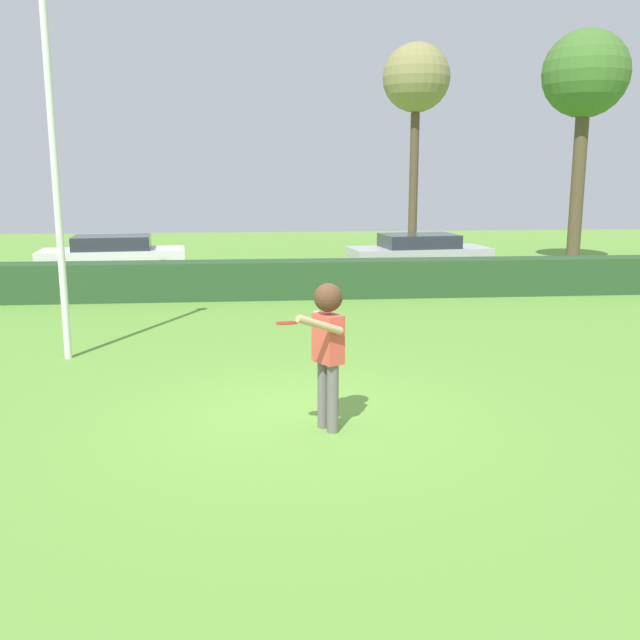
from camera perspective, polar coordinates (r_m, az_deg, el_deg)
name	(u,v)px	position (r m, az deg, el deg)	size (l,w,h in m)	color
ground_plane	(303,420)	(9.07, -1.35, -7.95)	(60.00, 60.00, 0.00)	#659B3A
person	(327,338)	(8.41, 0.59, -1.43)	(0.61, 0.78, 1.79)	slate
frisbee	(287,323)	(7.95, -2.68, -0.25)	(0.24, 0.24, 0.09)	red
lamppost	(53,148)	(12.38, -20.52, 12.76)	(0.24, 0.24, 6.25)	silver
hedge_row	(277,279)	(17.82, -3.47, 3.25)	(23.95, 0.90, 0.93)	#294B28
parked_car_white	(113,255)	(22.19, -16.21, 5.04)	(4.35, 2.14, 1.25)	white
parked_car_silver	(419,253)	(22.07, 7.87, 5.35)	(4.36, 2.18, 1.25)	#B7B7BC
willow_tree	(416,82)	(28.30, 7.69, 18.35)	(2.53, 2.53, 7.83)	brown
oak_tree	(585,79)	(25.26, 20.41, 17.59)	(2.72, 2.72, 7.52)	brown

